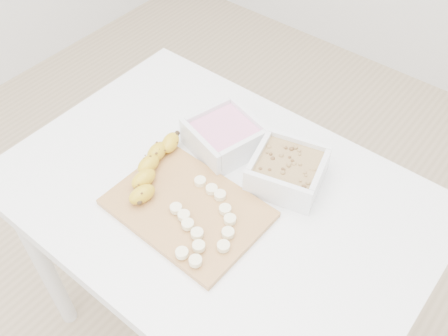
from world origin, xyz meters
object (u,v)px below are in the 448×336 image
Objects in this scene: bowl_granola at (288,170)px; cutting_board at (188,208)px; banana at (153,168)px; table at (216,217)px; bowl_yogurt at (225,135)px.

bowl_granola reaches higher than cutting_board.
bowl_granola is at bearing 27.35° from banana.
bowl_granola is at bearing 59.85° from cutting_board.
bowl_yogurt reaches higher than table.
cutting_board is 0.13m from banana.
bowl_yogurt is at bearing 61.11° from banana.
banana is (-0.15, -0.06, 0.13)m from table.
bowl_granola is 0.25m from cutting_board.
banana is at bearing 169.80° from cutting_board.
table is 0.20m from bowl_yogurt.
table is 0.22m from bowl_granola.
cutting_board is (-0.02, -0.08, 0.10)m from table.
cutting_board is at bearing -20.02° from banana.
cutting_board is (-0.12, -0.21, -0.03)m from bowl_granola.
bowl_yogurt is 0.19m from bowl_granola.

